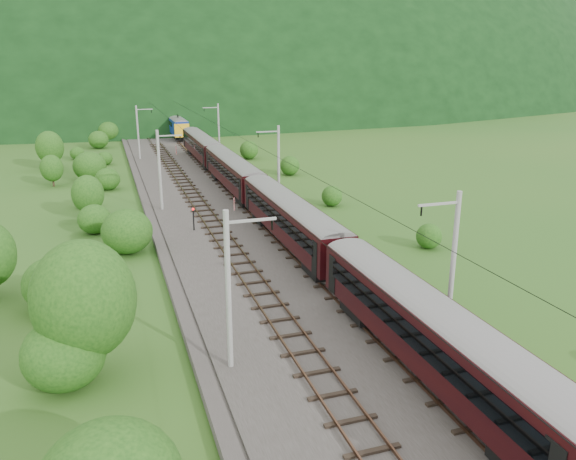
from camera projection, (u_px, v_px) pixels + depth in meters
name	position (u px, v px, depth m)	size (l,w,h in m)	color
ground	(345.00, 352.00, 29.75)	(600.00, 600.00, 0.00)	#275A1C
railbed	(287.00, 281.00, 38.80)	(14.00, 220.00, 0.30)	#38332D
track_left	(254.00, 283.00, 38.03)	(2.40, 220.00, 0.27)	#513323
track_right	(320.00, 274.00, 39.45)	(2.40, 220.00, 0.27)	#513323
catenary_left	(160.00, 168.00, 55.72)	(2.54, 192.28, 8.00)	gray
catenary_right	(278.00, 162.00, 59.36)	(2.54, 192.28, 8.00)	gray
overhead_wires	(287.00, 183.00, 36.78)	(4.83, 198.00, 0.03)	black
mountain_main	(124.00, 92.00, 266.18)	(504.00, 360.00, 244.00)	black
train	(257.00, 186.00, 53.86)	(2.70, 130.15, 4.68)	black
hazard_post_near	(176.00, 150.00, 89.32)	(0.15, 0.15, 1.43)	red
hazard_post_far	(234.00, 204.00, 56.30)	(0.14, 0.14, 1.32)	red
signal	(193.00, 217.00, 49.61)	(0.23, 0.23, 2.04)	black
vegetation_left	(82.00, 233.00, 42.38)	(12.73, 152.46, 6.96)	#194412
vegetation_right	(413.00, 237.00, 44.99)	(6.08, 102.41, 3.00)	#194412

